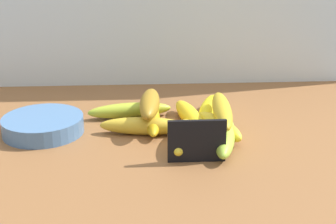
{
  "coord_description": "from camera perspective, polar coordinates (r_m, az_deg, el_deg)",
  "views": [
    {
      "loc": [
        -1.71,
        -94.3,
        45.39
      ],
      "look_at": [
        3.79,
        2.91,
        8.0
      ],
      "focal_mm": 52.65,
      "sensor_mm": 36.0,
      "label": 1
    }
  ],
  "objects": [
    {
      "name": "banana_5",
      "position": [
        0.99,
        1.69,
        -2.86
      ],
      "size": [
        7.53,
        16.37,
        4.38
      ],
      "primitive_type": "ellipsoid",
      "rotation": [
        0.0,
        0.0,
        4.51
      ],
      "color": "yellow",
      "rests_on": "counter_top"
    },
    {
      "name": "chalkboard_sign",
      "position": [
        0.93,
        3.35,
        -3.55
      ],
      "size": [
        11.0,
        1.8,
        8.4
      ],
      "color": "black",
      "rests_on": "counter_top"
    },
    {
      "name": "fruit_bowl",
      "position": [
        1.09,
        -14.26,
        -1.46
      ],
      "size": [
        17.34,
        17.34,
        3.63
      ],
      "primitive_type": "cylinder",
      "color": "#4A72A2",
      "rests_on": "counter_top"
    },
    {
      "name": "counter_top",
      "position": [
        1.04,
        -2.0,
        -3.96
      ],
      "size": [
        110.0,
        76.0,
        3.0
      ],
      "primitive_type": "cube",
      "color": "brown",
      "rests_on": "ground"
    },
    {
      "name": "banana_2",
      "position": [
        1.16,
        4.81,
        0.45
      ],
      "size": [
        8.72,
        16.57,
        3.97
      ],
      "primitive_type": "ellipsoid",
      "rotation": [
        0.0,
        0.0,
        4.4
      ],
      "color": "yellow",
      "rests_on": "counter_top"
    },
    {
      "name": "banana_0",
      "position": [
        1.01,
        6.55,
        -2.66
      ],
      "size": [
        8.02,
        21.04,
        4.28
      ],
      "primitive_type": "ellipsoid",
      "rotation": [
        0.0,
        0.0,
        4.53
      ],
      "color": "#99BE39",
      "rests_on": "counter_top"
    },
    {
      "name": "banana_4",
      "position": [
        1.05,
        -2.71,
        -1.63
      ],
      "size": [
        19.72,
        5.82,
        3.82
      ],
      "primitive_type": "ellipsoid",
      "rotation": [
        0.0,
        0.0,
        6.18
      ],
      "color": "gold",
      "rests_on": "counter_top"
    },
    {
      "name": "banana_8",
      "position": [
        1.07,
        -2.01,
        0.97
      ],
      "size": [
        5.61,
        16.83,
        4.31
      ],
      "primitive_type": "ellipsoid",
      "rotation": [
        0.0,
        0.0,
        4.63
      ],
      "color": "olive",
      "rests_on": "banana_7"
    },
    {
      "name": "banana_1",
      "position": [
        1.1,
        2.62,
        -0.56
      ],
      "size": [
        7.87,
        19.74,
        4.01
      ],
      "primitive_type": "ellipsoid",
      "rotation": [
        0.0,
        0.0,
        4.92
      ],
      "color": "yellow",
      "rests_on": "counter_top"
    },
    {
      "name": "banana_9",
      "position": [
        1.03,
        6.27,
        0.2
      ],
      "size": [
        5.05,
        20.56,
        3.82
      ],
      "primitive_type": "ellipsoid",
      "rotation": [
        0.0,
        0.0,
        1.51
      ],
      "color": "gold",
      "rests_on": "banana_3"
    },
    {
      "name": "banana_3",
      "position": [
        1.05,
        5.88,
        -1.66
      ],
      "size": [
        10.46,
        15.75,
        4.1
      ],
      "primitive_type": "ellipsoid",
      "rotation": [
        0.0,
        0.0,
        2.02
      ],
      "color": "yellow",
      "rests_on": "counter_top"
    },
    {
      "name": "banana_7",
      "position": [
        1.1,
        -1.85,
        -0.75
      ],
      "size": [
        3.6,
        19.17,
        3.52
      ],
      "primitive_type": "ellipsoid",
      "rotation": [
        0.0,
        0.0,
        4.72
      ],
      "color": "gold",
      "rests_on": "counter_top"
    },
    {
      "name": "banana_6",
      "position": [
        1.15,
        -4.45,
        0.18
      ],
      "size": [
        19.71,
        6.06,
        3.59
      ],
      "primitive_type": "ellipsoid",
      "rotation": [
        0.0,
        0.0,
        0.13
      ],
      "color": "#A3B62D",
      "rests_on": "counter_top"
    }
  ]
}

